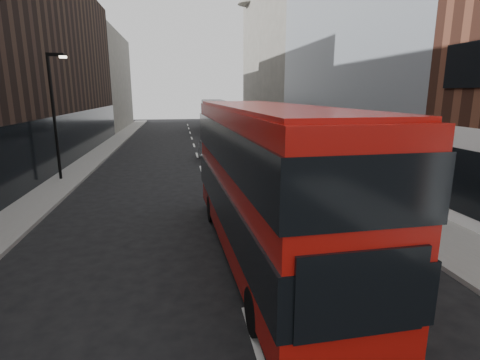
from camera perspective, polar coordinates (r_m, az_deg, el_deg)
name	(u,v)px	position (r m, az deg, el deg)	size (l,w,h in m)	color
sidewalk_right	(288,154)	(31.36, 7.37, 3.97)	(3.00, 80.00, 0.15)	slate
sidewalk_left	(93,159)	(30.78, -21.53, 2.98)	(2.00, 80.00, 0.15)	slate
building_modern_block	(365,20)	(29.11, 18.55, 22.16)	(5.03, 22.00, 20.00)	gray
building_victorian	(277,55)	(50.51, 5.73, 18.37)	(6.50, 24.00, 21.00)	#5E5B53
building_left_mid	(54,69)	(36.15, -26.43, 14.97)	(5.00, 24.00, 14.00)	black
building_left_far	(104,82)	(57.57, -19.96, 13.88)	(5.00, 20.00, 13.00)	#5E5B53
street_lamp	(55,108)	(23.67, -26.40, 9.76)	(1.06, 0.22, 7.00)	black
red_bus	(265,176)	(11.20, 3.84, 0.58)	(3.17, 11.71, 4.69)	#A00E09
grey_bus	(213,114)	(51.34, -4.16, 9.96)	(3.59, 12.76, 4.07)	black
car_a	(274,178)	(19.48, 5.14, 0.34)	(1.71, 4.26, 1.45)	black
car_b	(212,151)	(28.69, -4.30, 4.49)	(1.53, 4.38, 1.44)	#93979C
car_c	(239,140)	(35.96, -0.21, 6.11)	(1.71, 4.20, 1.22)	black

